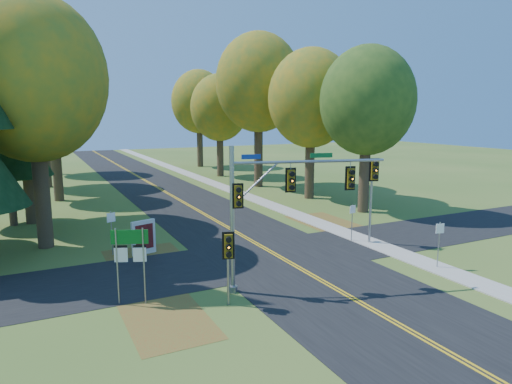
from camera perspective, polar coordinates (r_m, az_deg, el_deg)
name	(u,v)px	position (r m, az deg, el deg)	size (l,w,h in m)	color
ground	(295,266)	(23.55, 4.92, -9.20)	(160.00, 160.00, 0.00)	#3E5E21
road_main	(295,266)	(23.55, 4.93, -9.18)	(8.00, 160.00, 0.02)	black
road_cross	(276,255)	(25.18, 2.54, -7.87)	(60.00, 6.00, 0.02)	black
centerline_left	(294,266)	(23.49, 4.71, -9.18)	(0.10, 160.00, 0.01)	gold
centerline_right	(297,265)	(23.59, 5.14, -9.11)	(0.10, 160.00, 0.01)	gold
sidewalk_east	(389,249)	(27.15, 16.26, -6.90)	(1.60, 160.00, 0.06)	#9E998E
leaf_patch_w_near	(149,262)	(24.75, -13.24, -8.46)	(4.00, 6.00, 0.00)	brown
leaf_patch_e	(334,226)	(31.98, 9.77, -4.16)	(3.50, 8.00, 0.00)	brown
leaf_patch_w_far	(167,319)	(18.19, -11.11, -15.28)	(3.00, 5.00, 0.00)	brown
tree_w_a	(34,79)	(28.40, -25.98, 12.54)	(8.00, 8.00, 14.15)	#38281C
tree_e_a	(367,101)	(36.19, 13.74, 10.94)	(7.20, 7.20, 12.73)	#38281C
tree_w_b	(22,72)	(35.35, -27.24, 13.17)	(8.60, 8.60, 15.38)	#38281C
tree_e_b	(311,99)	(41.31, 6.92, 11.49)	(7.60, 7.60, 13.33)	#38281C
tree_w_c	(53,110)	(43.48, -23.99, 9.38)	(6.80, 6.80, 11.91)	#38281C
tree_e_c	(259,83)	(47.88, 0.35, 13.44)	(8.80, 8.80, 15.79)	#38281C
tree_w_d	(41,92)	(52.21, -25.26, 11.25)	(8.20, 8.20, 14.56)	#38281C
tree_e_d	(220,108)	(55.90, -4.54, 10.41)	(7.00, 7.00, 12.32)	#38281C
tree_w_e	(49,93)	(63.15, -24.44, 11.18)	(8.40, 8.40, 14.97)	#38281C
tree_e_e	(199,102)	(66.36, -7.10, 11.10)	(7.80, 7.80, 13.74)	#38281C
pine_c	(1,82)	(35.04, -29.29, 11.93)	(5.60, 5.60, 20.56)	#38281C
traffic_mast	(272,198)	(19.44, 2.04, -0.81)	(6.80, 1.98, 6.35)	gray
east_signal_pole	(373,179)	(27.24, 14.45, 1.54)	(0.57, 0.68, 5.12)	#94989C
ped_signal_pole	(228,251)	(18.11, -3.47, -7.41)	(0.47, 0.57, 3.10)	gray
route_sign_cluster	(130,251)	(19.05, -15.47, -7.09)	(1.38, 0.62, 3.18)	gray
info_kiosk	(144,237)	(25.82, -13.87, -5.54)	(1.37, 0.58, 1.90)	silver
reg_sign_e_north	(352,216)	(28.02, 11.95, -2.95)	(0.44, 0.08, 2.29)	gray
reg_sign_e_south	(439,237)	(24.47, 21.94, -5.21)	(0.45, 0.13, 2.36)	gray
reg_sign_w	(111,225)	(25.92, -17.63, -3.99)	(0.46, 0.16, 2.45)	gray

